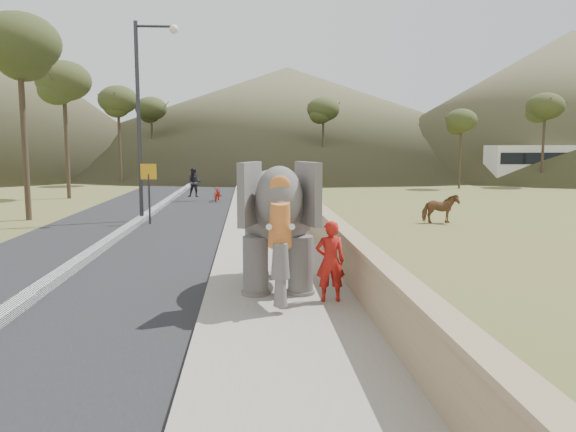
{
  "coord_description": "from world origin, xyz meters",
  "views": [
    {
      "loc": [
        -0.6,
        -10.78,
        3.14
      ],
      "look_at": [
        0.2,
        0.5,
        1.7
      ],
      "focal_mm": 35.0,
      "sensor_mm": 36.0,
      "label": 1
    }
  ],
  "objects_px": {
    "lamppost": "(146,101)",
    "cow": "(440,209)",
    "motorcyclist": "(207,188)",
    "elephant_and_man": "(278,224)"
  },
  "relations": [
    {
      "from": "lamppost",
      "to": "cow",
      "type": "xyz_separation_m",
      "value": [
        11.76,
        -1.43,
        -4.28
      ]
    },
    {
      "from": "cow",
      "to": "motorcyclist",
      "type": "relative_size",
      "value": 0.68
    },
    {
      "from": "cow",
      "to": "elephant_and_man",
      "type": "bearing_deg",
      "value": 145.26
    },
    {
      "from": "lamppost",
      "to": "motorcyclist",
      "type": "height_order",
      "value": "lamppost"
    },
    {
      "from": "cow",
      "to": "motorcyclist",
      "type": "bearing_deg",
      "value": 46.72
    },
    {
      "from": "elephant_and_man",
      "to": "motorcyclist",
      "type": "relative_size",
      "value": 1.78
    },
    {
      "from": "lamppost",
      "to": "elephant_and_man",
      "type": "relative_size",
      "value": 2.18
    },
    {
      "from": "motorcyclist",
      "to": "elephant_and_man",
      "type": "bearing_deg",
      "value": -81.53
    },
    {
      "from": "lamppost",
      "to": "cow",
      "type": "height_order",
      "value": "lamppost"
    },
    {
      "from": "cow",
      "to": "motorcyclist",
      "type": "distance_m",
      "value": 13.76
    }
  ]
}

